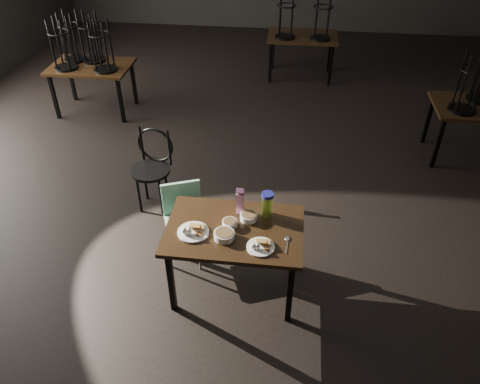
# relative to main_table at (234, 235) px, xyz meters

# --- Properties ---
(main_table) EXTENTS (1.20, 0.80, 0.75)m
(main_table) POSITION_rel_main_table_xyz_m (0.00, 0.00, 0.00)
(main_table) COLOR black
(main_table) RESTS_ON ground
(plate_left) EXTENTS (0.27, 0.27, 0.09)m
(plate_left) POSITION_rel_main_table_xyz_m (-0.35, -0.10, 0.10)
(plate_left) COLOR white
(plate_left) RESTS_ON main_table
(plate_right) EXTENTS (0.24, 0.24, 0.08)m
(plate_right) POSITION_rel_main_table_xyz_m (0.25, -0.21, 0.10)
(plate_right) COLOR white
(plate_right) RESTS_ON main_table
(bowl_near) EXTENTS (0.13, 0.13, 0.05)m
(bowl_near) POSITION_rel_main_table_xyz_m (-0.05, 0.04, 0.11)
(bowl_near) COLOR white
(bowl_near) RESTS_ON main_table
(bowl_far) EXTENTS (0.15, 0.15, 0.06)m
(bowl_far) POSITION_rel_main_table_xyz_m (0.11, 0.14, 0.11)
(bowl_far) COLOR white
(bowl_far) RESTS_ON main_table
(bowl_big) EXTENTS (0.18, 0.18, 0.06)m
(bowl_big) POSITION_rel_main_table_xyz_m (-0.07, -0.13, 0.11)
(bowl_big) COLOR white
(bowl_big) RESTS_ON main_table
(juice_carton) EXTENTS (0.07, 0.07, 0.27)m
(juice_carton) POSITION_rel_main_table_xyz_m (0.02, 0.23, 0.20)
(juice_carton) COLOR #991B72
(juice_carton) RESTS_ON main_table
(water_bottle) EXTENTS (0.13, 0.13, 0.24)m
(water_bottle) POSITION_rel_main_table_xyz_m (0.27, 0.22, 0.20)
(water_bottle) COLOR #94C439
(water_bottle) RESTS_ON main_table
(spoon) EXTENTS (0.05, 0.21, 0.01)m
(spoon) POSITION_rel_main_table_xyz_m (0.46, -0.09, 0.08)
(spoon) COLOR silver
(spoon) RESTS_ON main_table
(bentwood_chair) EXTENTS (0.47, 0.46, 0.94)m
(bentwood_chair) POSITION_rel_main_table_xyz_m (-1.09, 1.20, -0.11)
(bentwood_chair) COLOR black
(bentwood_chair) RESTS_ON ground
(school_chair) EXTENTS (0.50, 0.50, 0.82)m
(school_chair) POSITION_rel_main_table_xyz_m (-0.56, 0.41, -0.17)
(school_chair) COLOR #7BBF9D
(school_chair) RESTS_ON ground
(bg_table_left) EXTENTS (1.20, 0.80, 1.48)m
(bg_table_left) POSITION_rel_main_table_xyz_m (-2.67, 3.40, 0.13)
(bg_table_left) COLOR black
(bg_table_left) RESTS_ON ground
(bg_table_far) EXTENTS (1.20, 0.80, 1.48)m
(bg_table_far) POSITION_rel_main_table_xyz_m (0.51, 5.12, 0.08)
(bg_table_far) COLOR black
(bg_table_far) RESTS_ON ground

